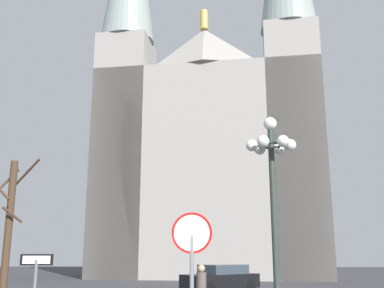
{
  "coord_description": "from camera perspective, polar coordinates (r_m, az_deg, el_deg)",
  "views": [
    {
      "loc": [
        1.6,
        -7.74,
        2.19
      ],
      "look_at": [
        0.4,
        16.6,
        8.01
      ],
      "focal_mm": 42.12,
      "sensor_mm": 36.0,
      "label": 1
    }
  ],
  "objects": [
    {
      "name": "stop_sign",
      "position": [
        8.84,
        -0.02,
        -14.29
      ],
      "size": [
        0.79,
        0.1,
        2.93
      ],
      "color": "slate",
      "rests_on": "ground"
    },
    {
      "name": "pedestrian_walking",
      "position": [
        15.18,
        1.2,
        -17.63
      ],
      "size": [
        0.32,
        0.32,
        1.77
      ],
      "color": "navy",
      "rests_on": "ground"
    },
    {
      "name": "bare_tree",
      "position": [
        16.69,
        -22.24,
        -10.39
      ],
      "size": [
        1.37,
        1.38,
        5.42
      ],
      "color": "#473323",
      "rests_on": "ground"
    },
    {
      "name": "one_way_arrow_sign",
      "position": [
        11.26,
        -19.31,
        -16.73
      ],
      "size": [
        0.73,
        0.14,
        2.13
      ],
      "color": "slate",
      "rests_on": "ground"
    },
    {
      "name": "parked_car_near_black",
      "position": [
        26.6,
        3.7,
        -16.63
      ],
      "size": [
        4.58,
        4.28,
        1.45
      ],
      "color": "black",
      "rests_on": "ground"
    },
    {
      "name": "street_lamp",
      "position": [
        12.24,
        10.17,
        -5.12
      ],
      "size": [
        1.36,
        1.23,
        5.79
      ],
      "color": "#2D3833",
      "rests_on": "ground"
    },
    {
      "name": "cathedral",
      "position": [
        41.38,
        2.2,
        1.9
      ],
      "size": [
        20.6,
        12.66,
        41.3
      ],
      "color": "gray",
      "rests_on": "ground"
    }
  ]
}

